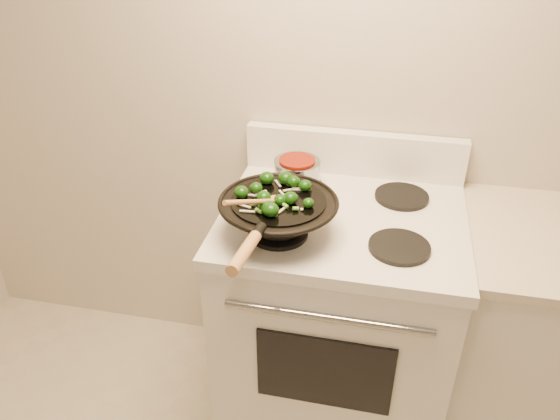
# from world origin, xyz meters

# --- Properties ---
(stove) EXTENTS (0.78, 0.67, 1.08)m
(stove) POSITION_xyz_m (-0.05, 1.17, 0.47)
(stove) COLOR white
(stove) RESTS_ON ground
(wok) EXTENTS (0.36, 0.59, 0.17)m
(wok) POSITION_xyz_m (-0.23, 1.02, 0.99)
(wok) COLOR black
(wok) RESTS_ON stove
(stirfry) EXTENTS (0.24, 0.24, 0.04)m
(stirfry) POSITION_xyz_m (-0.24, 1.03, 1.06)
(stirfry) COLOR #0E3408
(stirfry) RESTS_ON wok
(wooden_spoon) EXTENTS (0.13, 0.23, 0.11)m
(wooden_spoon) POSITION_xyz_m (-0.26, 0.95, 1.08)
(wooden_spoon) COLOR #B47D47
(wooden_spoon) RESTS_ON wok
(saucepan) EXTENTS (0.16, 0.26, 0.09)m
(saucepan) POSITION_xyz_m (-0.23, 1.32, 0.98)
(saucepan) COLOR gray
(saucepan) RESTS_ON stove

